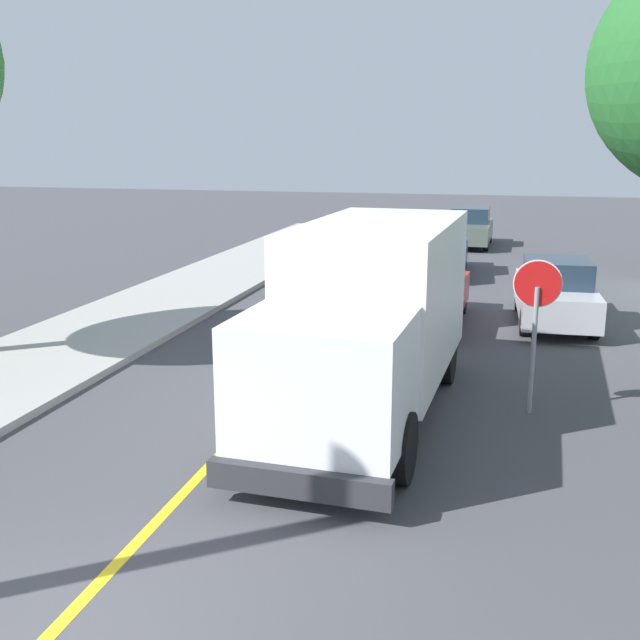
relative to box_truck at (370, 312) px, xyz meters
name	(u,v)px	position (x,y,z in m)	size (l,w,h in m)	color
centre_line_yellow	(313,355)	(-1.82, 3.09, -1.76)	(0.16, 56.00, 0.01)	gold
box_truck	(370,312)	(0.00, 0.00, 0.00)	(2.73, 7.28, 3.20)	silver
parked_car_near	(426,293)	(0.21, 6.65, -0.97)	(1.93, 4.45, 1.67)	maroon
parked_car_mid	(440,251)	(-0.13, 14.07, -0.97)	(1.96, 4.46, 1.67)	#2D4793
parked_car_far	(470,228)	(0.45, 21.42, -0.97)	(1.87, 4.43, 1.67)	#4C564C
parked_van_across	(555,293)	(3.39, 7.40, -0.97)	(1.97, 4.47, 1.67)	#B7B7BC
stop_sign	(536,307)	(2.69, 0.62, 0.09)	(0.80, 0.10, 2.65)	gray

